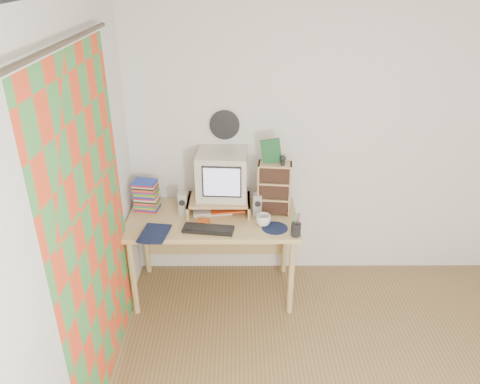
{
  "coord_description": "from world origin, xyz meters",
  "views": [
    {
      "loc": [
        -0.82,
        -1.99,
        2.65
      ],
      "look_at": [
        -0.8,
        1.33,
        1.01
      ],
      "focal_mm": 35.0,
      "sensor_mm": 36.0,
      "label": 1
    }
  ],
  "objects_px": {
    "crt_monitor": "(222,175)",
    "diary": "(141,231)",
    "desk": "(213,227)",
    "cd_rack": "(274,189)",
    "dvd_stack": "(146,195)",
    "keyboard": "(208,229)",
    "mug": "(263,220)"
  },
  "relations": [
    {
      "from": "crt_monitor",
      "to": "cd_rack",
      "type": "bearing_deg",
      "value": -5.92
    },
    {
      "from": "desk",
      "to": "diary",
      "type": "height_order",
      "value": "diary"
    },
    {
      "from": "keyboard",
      "to": "dvd_stack",
      "type": "height_order",
      "value": "dvd_stack"
    },
    {
      "from": "keyboard",
      "to": "mug",
      "type": "height_order",
      "value": "mug"
    },
    {
      "from": "keyboard",
      "to": "cd_rack",
      "type": "relative_size",
      "value": 0.89
    },
    {
      "from": "diary",
      "to": "dvd_stack",
      "type": "bearing_deg",
      "value": 101.04
    },
    {
      "from": "keyboard",
      "to": "dvd_stack",
      "type": "distance_m",
      "value": 0.65
    },
    {
      "from": "crt_monitor",
      "to": "keyboard",
      "type": "bearing_deg",
      "value": -101.98
    },
    {
      "from": "desk",
      "to": "mug",
      "type": "bearing_deg",
      "value": -25.51
    },
    {
      "from": "keyboard",
      "to": "cd_rack",
      "type": "xyz_separation_m",
      "value": [
        0.53,
        0.29,
        0.21
      ]
    },
    {
      "from": "keyboard",
      "to": "cd_rack",
      "type": "distance_m",
      "value": 0.64
    },
    {
      "from": "desk",
      "to": "diary",
      "type": "relative_size",
      "value": 5.58
    },
    {
      "from": "crt_monitor",
      "to": "dvd_stack",
      "type": "bearing_deg",
      "value": -174.96
    },
    {
      "from": "dvd_stack",
      "to": "mug",
      "type": "bearing_deg",
      "value": -6.56
    },
    {
      "from": "keyboard",
      "to": "dvd_stack",
      "type": "xyz_separation_m",
      "value": [
        -0.54,
        0.35,
        0.12
      ]
    },
    {
      "from": "desk",
      "to": "cd_rack",
      "type": "relative_size",
      "value": 3.12
    },
    {
      "from": "crt_monitor",
      "to": "diary",
      "type": "bearing_deg",
      "value": -142.24
    },
    {
      "from": "dvd_stack",
      "to": "cd_rack",
      "type": "xyz_separation_m",
      "value": [
        1.07,
        -0.06,
        0.09
      ]
    },
    {
      "from": "mug",
      "to": "diary",
      "type": "bearing_deg",
      "value": -172.11
    },
    {
      "from": "desk",
      "to": "dvd_stack",
      "type": "xyz_separation_m",
      "value": [
        -0.56,
        0.07,
        0.27
      ]
    },
    {
      "from": "keyboard",
      "to": "diary",
      "type": "xyz_separation_m",
      "value": [
        -0.51,
        -0.05,
        0.01
      ]
    },
    {
      "from": "crt_monitor",
      "to": "diary",
      "type": "distance_m",
      "value": 0.8
    },
    {
      "from": "mug",
      "to": "diary",
      "type": "distance_m",
      "value": 0.96
    },
    {
      "from": "desk",
      "to": "crt_monitor",
      "type": "relative_size",
      "value": 3.45
    },
    {
      "from": "cd_rack",
      "to": "keyboard",
      "type": "bearing_deg",
      "value": -144.85
    },
    {
      "from": "crt_monitor",
      "to": "keyboard",
      "type": "relative_size",
      "value": 1.02
    },
    {
      "from": "mug",
      "to": "keyboard",
      "type": "bearing_deg",
      "value": -169.11
    },
    {
      "from": "dvd_stack",
      "to": "diary",
      "type": "height_order",
      "value": "dvd_stack"
    },
    {
      "from": "keyboard",
      "to": "cd_rack",
      "type": "height_order",
      "value": "cd_rack"
    },
    {
      "from": "dvd_stack",
      "to": "cd_rack",
      "type": "relative_size",
      "value": 0.6
    },
    {
      "from": "dvd_stack",
      "to": "diary",
      "type": "xyz_separation_m",
      "value": [
        0.02,
        -0.4,
        -0.11
      ]
    },
    {
      "from": "dvd_stack",
      "to": "mug",
      "type": "relative_size",
      "value": 2.26
    }
  ]
}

